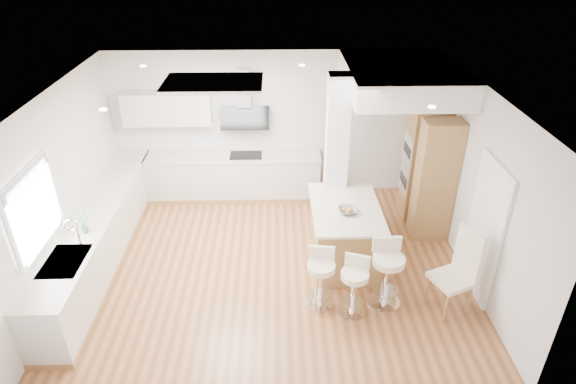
{
  "coord_description": "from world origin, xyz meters",
  "views": [
    {
      "loc": [
        0.11,
        -6.1,
        4.76
      ],
      "look_at": [
        0.26,
        0.4,
        1.11
      ],
      "focal_mm": 30.0,
      "sensor_mm": 36.0,
      "label": 1
    }
  ],
  "objects_px": {
    "peninsula": "(344,233)",
    "dining_chair": "(460,268)",
    "bar_stool_a": "(321,275)",
    "bar_stool_b": "(354,283)",
    "bar_stool_c": "(387,270)"
  },
  "relations": [
    {
      "from": "peninsula",
      "to": "dining_chair",
      "type": "bearing_deg",
      "value": -39.44
    },
    {
      "from": "bar_stool_a",
      "to": "bar_stool_b",
      "type": "xyz_separation_m",
      "value": [
        0.44,
        -0.17,
        -0.01
      ]
    },
    {
      "from": "bar_stool_a",
      "to": "dining_chair",
      "type": "bearing_deg",
      "value": 4.58
    },
    {
      "from": "bar_stool_a",
      "to": "bar_stool_c",
      "type": "xyz_separation_m",
      "value": [
        0.91,
        0.01,
        0.07
      ]
    },
    {
      "from": "bar_stool_b",
      "to": "bar_stool_c",
      "type": "relative_size",
      "value": 0.86
    },
    {
      "from": "bar_stool_b",
      "to": "bar_stool_c",
      "type": "distance_m",
      "value": 0.51
    },
    {
      "from": "bar_stool_c",
      "to": "bar_stool_b",
      "type": "bearing_deg",
      "value": -162.13
    },
    {
      "from": "bar_stool_a",
      "to": "bar_stool_b",
      "type": "distance_m",
      "value": 0.47
    },
    {
      "from": "bar_stool_a",
      "to": "peninsula",
      "type": "bearing_deg",
      "value": 74.04
    },
    {
      "from": "peninsula",
      "to": "bar_stool_a",
      "type": "relative_size",
      "value": 1.76
    },
    {
      "from": "bar_stool_a",
      "to": "bar_stool_b",
      "type": "relative_size",
      "value": 1.02
    },
    {
      "from": "peninsula",
      "to": "bar_stool_c",
      "type": "bearing_deg",
      "value": -66.82
    },
    {
      "from": "peninsula",
      "to": "bar_stool_b",
      "type": "distance_m",
      "value": 1.22
    },
    {
      "from": "bar_stool_a",
      "to": "dining_chair",
      "type": "distance_m",
      "value": 1.88
    },
    {
      "from": "bar_stool_a",
      "to": "bar_stool_c",
      "type": "bearing_deg",
      "value": 7.88
    }
  ]
}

